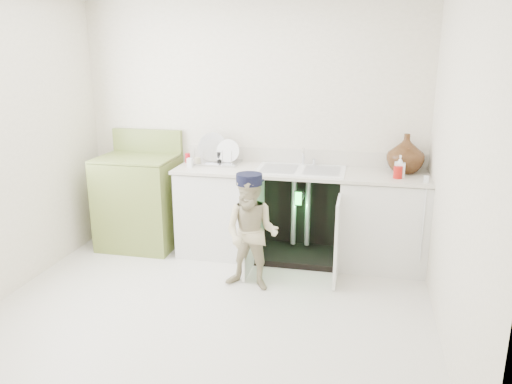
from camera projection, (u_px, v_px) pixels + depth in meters
ground at (210, 309)px, 4.02m from camera, size 3.50×3.50×0.00m
room_shell at (206, 157)px, 3.68m from camera, size 6.00×5.50×1.26m
counter_run at (304, 212)px, 4.91m from camera, size 2.44×1.02×1.26m
avocado_stove at (139, 200)px, 5.23m from camera, size 0.77×0.65×1.20m
repair_worker at (252, 232)px, 4.25m from camera, size 0.64×0.63×1.02m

